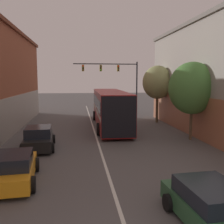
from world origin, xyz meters
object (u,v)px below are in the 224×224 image
(street_tree_near, at_px, (192,88))
(street_tree_far, at_px, (158,82))
(traffic_signal_gantry, at_px, (116,75))
(parked_car_left_near, at_px, (39,138))
(parked_car_left_mid, at_px, (14,169))
(bus, at_px, (110,107))
(hatchback_foreground, at_px, (215,209))

(street_tree_near, xyz_separation_m, street_tree_far, (-0.16, 7.76, 0.32))
(traffic_signal_gantry, distance_m, street_tree_far, 8.24)
(parked_car_left_near, bearing_deg, street_tree_near, -87.14)
(parked_car_left_mid, bearing_deg, bus, -28.94)
(parked_car_left_mid, relative_size, street_tree_near, 0.72)
(bus, distance_m, parked_car_left_mid, 14.08)
(bus, relative_size, street_tree_near, 2.21)
(street_tree_near, bearing_deg, street_tree_far, 91.20)
(bus, height_order, parked_car_left_near, bus)
(traffic_signal_gantry, bearing_deg, parked_car_left_near, -114.01)
(bus, xyz_separation_m, traffic_signal_gantry, (1.91, 9.28, 3.06))
(traffic_signal_gantry, bearing_deg, parked_car_left_mid, -109.03)
(street_tree_far, bearing_deg, street_tree_near, -88.80)
(bus, height_order, traffic_signal_gantry, traffic_signal_gantry)
(bus, xyz_separation_m, parked_car_left_near, (-5.46, -7.27, -1.18))
(hatchback_foreground, height_order, street_tree_near, street_tree_near)
(street_tree_near, distance_m, street_tree_far, 7.77)
(bus, relative_size, parked_car_left_mid, 3.06)
(parked_car_left_mid, bearing_deg, street_tree_far, -41.40)
(parked_car_left_near, height_order, parked_car_left_mid, parked_car_left_near)
(street_tree_far, bearing_deg, bus, -161.27)
(hatchback_foreground, bearing_deg, street_tree_far, -15.77)
(hatchback_foreground, height_order, street_tree_far, street_tree_far)
(traffic_signal_gantry, height_order, street_tree_near, traffic_signal_gantry)
(parked_car_left_near, distance_m, street_tree_far, 14.21)
(parked_car_left_mid, xyz_separation_m, street_tree_far, (10.73, 14.51, 3.45))
(bus, xyz_separation_m, street_tree_near, (5.18, -6.06, 1.90))
(parked_car_left_mid, height_order, street_tree_near, street_tree_near)
(parked_car_left_near, relative_size, parked_car_left_mid, 0.97)
(bus, relative_size, parked_car_left_near, 3.16)
(bus, bearing_deg, parked_car_left_near, 144.32)
(parked_car_left_near, distance_m, parked_car_left_mid, 5.55)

